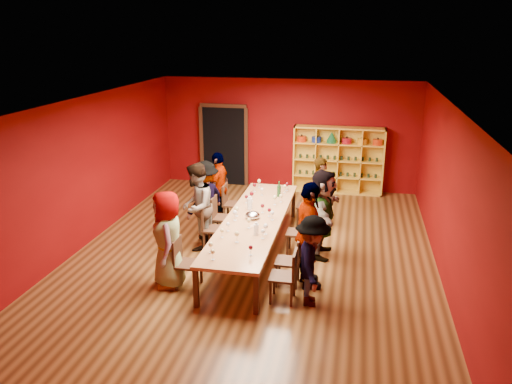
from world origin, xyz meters
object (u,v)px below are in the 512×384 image
(spittoon_bowl, at_px, (253,215))
(person_right_2, at_px, (323,213))
(shelving_unit, at_px, (338,157))
(person_right_0, at_px, (312,261))
(person_right_1, at_px, (309,236))
(chair_person_left_3, at_px, (219,215))
(person_right_4, at_px, (322,192))
(chair_person_right_0, at_px, (288,273))
(chair_person_left_2, at_px, (211,226))
(chair_person_right_4, at_px, (310,204))
(person_left_3, at_px, (205,199))
(chair_person_left_4, at_px, (230,201))
(person_left_4, at_px, (219,187))
(person_left_0, at_px, (168,239))
(chair_person_right_1, at_px, (293,258))
(chair_person_left_0, at_px, (184,260))
(chair_person_right_2, at_px, (301,230))
(wine_bottle, at_px, (279,191))
(person_left_2, at_px, (197,207))
(tasting_table, at_px, (254,221))

(spittoon_bowl, bearing_deg, person_right_2, 9.29)
(shelving_unit, relative_size, person_right_0, 1.58)
(person_right_1, bearing_deg, spittoon_bowl, 32.62)
(person_right_2, bearing_deg, chair_person_left_3, 79.52)
(shelving_unit, height_order, person_right_2, shelving_unit)
(person_right_4, bearing_deg, person_right_1, -166.00)
(chair_person_right_0, bearing_deg, chair_person_left_2, 136.68)
(chair_person_right_4, distance_m, spittoon_bowl, 2.06)
(chair_person_left_3, relative_size, person_left_3, 0.54)
(chair_person_left_4, xyz_separation_m, person_left_4, (-0.25, -0.00, 0.32))
(chair_person_left_2, distance_m, chair_person_left_4, 1.52)
(shelving_unit, height_order, person_left_0, shelving_unit)
(chair_person_left_3, bearing_deg, person_left_4, 105.76)
(shelving_unit, xyz_separation_m, person_left_3, (-2.61, -3.64, -0.16))
(chair_person_right_1, bearing_deg, person_right_2, 72.62)
(chair_person_left_0, height_order, person_right_2, person_right_2)
(chair_person_right_2, height_order, chair_person_right_4, same)
(shelving_unit, relative_size, person_right_4, 1.52)
(chair_person_right_4, xyz_separation_m, wine_bottle, (-0.65, -0.38, 0.39))
(chair_person_right_4, bearing_deg, chair_person_left_4, -173.24)
(chair_person_left_4, bearing_deg, chair_person_right_1, -55.69)
(chair_person_right_2, distance_m, person_right_4, 1.64)
(person_left_2, bearing_deg, chair_person_left_2, 86.55)
(person_left_4, height_order, person_right_4, person_left_4)
(person_right_0, height_order, wine_bottle, person_right_0)
(person_left_2, xyz_separation_m, chair_person_left_4, (0.28, 1.52, -0.39))
(person_left_2, xyz_separation_m, chair_person_right_2, (2.10, 0.15, -0.39))
(chair_person_left_3, distance_m, spittoon_bowl, 1.18)
(spittoon_bowl, xyz_separation_m, wine_bottle, (0.28, 1.43, 0.06))
(person_right_2, bearing_deg, person_right_1, 175.73)
(person_left_3, xyz_separation_m, wine_bottle, (1.47, 0.72, 0.05))
(shelving_unit, distance_m, chair_person_right_0, 6.03)
(person_left_3, distance_m, person_left_4, 0.89)
(tasting_table, xyz_separation_m, spittoon_bowl, (-0.03, -0.03, 0.12))
(chair_person_right_1, height_order, chair_person_right_4, same)
(person_left_3, xyz_separation_m, chair_person_right_1, (2.13, -1.78, -0.33))
(chair_person_right_0, bearing_deg, chair_person_right_2, 90.00)
(person_left_4, bearing_deg, chair_person_left_0, 9.09)
(tasting_table, height_order, chair_person_left_0, chair_person_left_0)
(chair_person_right_1, bearing_deg, tasting_table, 129.54)
(chair_person_right_2, bearing_deg, chair_person_left_2, -175.36)
(chair_person_left_0, relative_size, person_left_3, 0.54)
(chair_person_left_3, height_order, person_right_0, person_right_0)
(person_right_1, height_order, wine_bottle, person_right_1)
(chair_person_right_2, distance_m, spittoon_bowl, 1.01)
(chair_person_left_4, distance_m, person_right_1, 3.42)
(person_right_4, bearing_deg, chair_person_left_4, 109.73)
(chair_person_right_1, relative_size, wine_bottle, 2.57)
(tasting_table, bearing_deg, person_right_4, 56.79)
(chair_person_left_0, bearing_deg, chair_person_left_3, 90.00)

